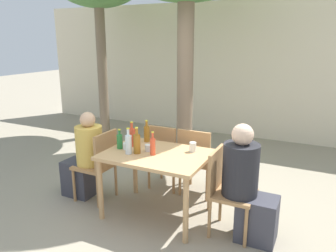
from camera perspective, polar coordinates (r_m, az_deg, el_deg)
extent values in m
plane|color=gray|center=(4.09, -1.92, -15.00)|extent=(30.00, 30.00, 0.00)
cube|color=beige|center=(7.09, 12.50, 9.42)|extent=(10.00, 0.08, 2.80)
cylinder|color=#7A6651|center=(5.45, 2.99, 7.82)|extent=(0.27, 0.27, 2.73)
cylinder|color=#7A6651|center=(7.06, -11.35, 9.15)|extent=(0.20, 0.20, 2.72)
cube|color=tan|center=(3.77, -2.02, -5.03)|extent=(1.18, 0.87, 0.04)
cylinder|color=tan|center=(3.90, -11.69, -10.80)|extent=(0.06, 0.06, 0.73)
cylinder|color=tan|center=(3.41, 3.12, -14.46)|extent=(0.06, 0.06, 0.73)
cylinder|color=tan|center=(4.46, -5.76, -7.16)|extent=(0.06, 0.06, 0.73)
cylinder|color=tan|center=(4.04, 7.38, -9.64)|extent=(0.06, 0.06, 0.73)
cube|color=#A87A4C|center=(4.35, -12.72, -6.77)|extent=(0.44, 0.44, 0.04)
cube|color=#A87A4C|center=(4.15, -10.74, -4.15)|extent=(0.04, 0.44, 0.45)
cylinder|color=#A87A4C|center=(4.69, -12.93, -8.30)|extent=(0.04, 0.04, 0.44)
cylinder|color=#A87A4C|center=(4.43, -16.04, -9.94)|extent=(0.04, 0.04, 0.44)
cylinder|color=#A87A4C|center=(4.47, -9.08, -9.26)|extent=(0.04, 0.04, 0.44)
cylinder|color=#A87A4C|center=(4.20, -12.10, -11.09)|extent=(0.04, 0.04, 0.44)
cube|color=#A87A4C|center=(3.58, 11.30, -11.60)|extent=(0.44, 0.44, 0.04)
cube|color=#A87A4C|center=(3.53, 8.34, -7.52)|extent=(0.04, 0.44, 0.45)
cylinder|color=#A87A4C|center=(3.49, 13.38, -16.88)|extent=(0.04, 0.04, 0.44)
cylinder|color=#A87A4C|center=(3.82, 14.72, -14.04)|extent=(0.04, 0.04, 0.44)
cylinder|color=#A87A4C|center=(3.58, 7.22, -15.76)|extent=(0.04, 0.04, 0.44)
cylinder|color=#A87A4C|center=(3.89, 9.10, -13.11)|extent=(0.04, 0.04, 0.44)
cube|color=#A87A4C|center=(4.60, -0.14, -5.16)|extent=(0.44, 0.44, 0.04)
cube|color=#A87A4C|center=(4.35, -1.31, -2.97)|extent=(0.44, 0.04, 0.45)
cylinder|color=#A87A4C|center=(4.78, 2.94, -7.47)|extent=(0.04, 0.04, 0.44)
cylinder|color=#A87A4C|center=(4.93, -1.15, -6.74)|extent=(0.04, 0.04, 0.44)
cylinder|color=#A87A4C|center=(4.46, 0.98, -9.15)|extent=(0.04, 0.04, 0.44)
cylinder|color=#A87A4C|center=(4.62, -3.33, -8.29)|extent=(0.04, 0.04, 0.44)
cube|color=#A87A4C|center=(4.43, 5.40, -6.06)|extent=(0.44, 0.44, 0.04)
cube|color=#A87A4C|center=(4.17, 4.49, -3.84)|extent=(0.44, 0.04, 0.45)
cylinder|color=#A87A4C|center=(4.63, 8.39, -8.39)|extent=(0.04, 0.04, 0.44)
cylinder|color=#A87A4C|center=(4.74, 3.99, -7.65)|extent=(0.04, 0.04, 0.44)
cylinder|color=#A87A4C|center=(4.30, 6.80, -10.23)|extent=(0.04, 0.04, 0.44)
cylinder|color=#A87A4C|center=(4.42, 2.10, -9.37)|extent=(0.04, 0.04, 0.44)
cube|color=#383842|center=(4.59, -15.13, -8.71)|extent=(0.40, 0.31, 0.48)
cylinder|color=gold|center=(4.30, -13.55, -3.29)|extent=(0.34, 0.34, 0.50)
sphere|color=tan|center=(4.21, -13.83, 1.08)|extent=(0.19, 0.19, 0.19)
cube|color=#383842|center=(3.64, 15.21, -15.33)|extent=(0.40, 0.33, 0.48)
cylinder|color=#232328|center=(3.45, 12.51, -7.42)|extent=(0.37, 0.37, 0.55)
sphere|color=beige|center=(3.33, 12.87, -1.47)|extent=(0.22, 0.22, 0.22)
cylinder|color=#DB4C2D|center=(4.00, -6.29, -1.98)|extent=(0.08, 0.08, 0.22)
cylinder|color=#DB4C2D|center=(3.96, -6.35, 0.05)|extent=(0.03, 0.03, 0.08)
cylinder|color=gold|center=(3.95, -6.37, 0.67)|extent=(0.04, 0.04, 0.01)
cylinder|color=#9E661E|center=(3.74, -5.44, -3.15)|extent=(0.08, 0.08, 0.22)
cylinder|color=#9E661E|center=(3.70, -5.49, -0.96)|extent=(0.03, 0.03, 0.08)
cylinder|color=gold|center=(3.68, -5.51, -0.30)|extent=(0.04, 0.04, 0.01)
cylinder|color=silver|center=(3.73, -6.91, -3.23)|extent=(0.08, 0.08, 0.22)
cylinder|color=silver|center=(3.69, -6.98, -1.08)|extent=(0.03, 0.03, 0.08)
cylinder|color=gold|center=(3.68, -7.00, -0.42)|extent=(0.04, 0.04, 0.01)
cylinder|color=#DB4C2D|center=(3.68, -2.67, -3.61)|extent=(0.06, 0.06, 0.19)
cylinder|color=#DB4C2D|center=(3.64, -2.70, -1.68)|extent=(0.02, 0.02, 0.07)
cylinder|color=gold|center=(3.63, -2.71, -1.08)|extent=(0.03, 0.03, 0.01)
cylinder|color=#9E661E|center=(4.15, -3.73, -1.41)|extent=(0.07, 0.07, 0.20)
cylinder|color=#9E661E|center=(4.12, -3.76, 0.38)|extent=(0.03, 0.03, 0.07)
cylinder|color=gold|center=(4.11, -3.77, 0.92)|extent=(0.04, 0.04, 0.01)
cylinder|color=#287A38|center=(3.93, -8.42, -2.72)|extent=(0.07, 0.07, 0.17)
cylinder|color=#287A38|center=(3.90, -8.48, -1.13)|extent=(0.03, 0.03, 0.06)
cylinder|color=gold|center=(3.89, -8.50, -0.63)|extent=(0.03, 0.03, 0.01)
cylinder|color=white|center=(3.82, -3.50, -3.83)|extent=(0.07, 0.07, 0.08)
cylinder|color=silver|center=(3.80, 4.35, -3.67)|extent=(0.08, 0.08, 0.11)
cylinder|color=white|center=(3.90, -7.38, -3.50)|extent=(0.06, 0.06, 0.08)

